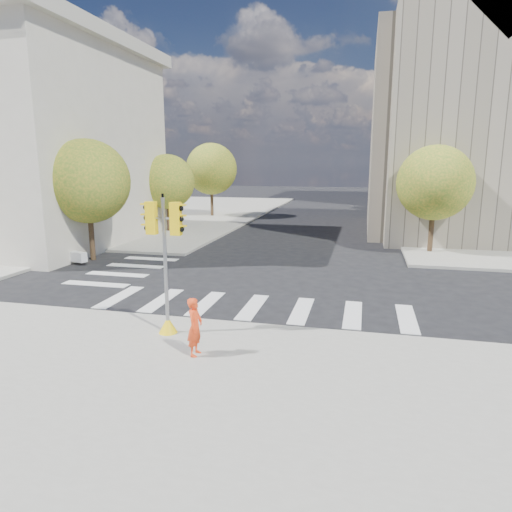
{
  "coord_description": "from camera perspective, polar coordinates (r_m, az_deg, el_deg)",
  "views": [
    {
      "loc": [
        3.72,
        -17.51,
        5.23
      ],
      "look_at": [
        0.23,
        -2.84,
        2.1
      ],
      "focal_mm": 32.0,
      "sensor_mm": 36.0,
      "label": 1
    }
  ],
  "objects": [
    {
      "name": "ground",
      "position": [
        18.64,
        1.35,
        -4.56
      ],
      "size": [
        160.0,
        160.0,
        0.0
      ],
      "primitive_type": "plane",
      "color": "black",
      "rests_on": "ground"
    },
    {
      "name": "sidewalk_near",
      "position": [
        9.1,
        -14.65,
        -23.21
      ],
      "size": [
        30.0,
        14.0,
        0.15
      ],
      "primitive_type": "cube",
      "color": "gray",
      "rests_on": "ground"
    },
    {
      "name": "sidewalk_far_left",
      "position": [
        49.82,
        -15.18,
        5.38
      ],
      "size": [
        28.0,
        40.0,
        0.15
      ],
      "primitive_type": "cube",
      "color": "gray",
      "rests_on": "ground"
    },
    {
      "name": "tree_lw_near",
      "position": [
        25.8,
        -20.3,
        8.73
      ],
      "size": [
        4.4,
        4.4,
        6.41
      ],
      "color": "#382616",
      "rests_on": "ground"
    },
    {
      "name": "tree_lw_mid",
      "position": [
        34.6,
        -11.02,
        9.09
      ],
      "size": [
        4.0,
        4.0,
        5.77
      ],
      "color": "#382616",
      "rests_on": "ground"
    },
    {
      "name": "tree_lw_far",
      "position": [
        43.88,
        -5.61,
        10.77
      ],
      "size": [
        4.8,
        4.8,
        6.95
      ],
      "color": "#382616",
      "rests_on": "ground"
    },
    {
      "name": "tree_re_near",
      "position": [
        27.79,
        21.45,
        8.5
      ],
      "size": [
        4.2,
        4.2,
        6.16
      ],
      "color": "#382616",
      "rests_on": "ground"
    },
    {
      "name": "tree_re_mid",
      "position": [
        39.69,
        19.15,
        9.83
      ],
      "size": [
        4.6,
        4.6,
        6.66
      ],
      "color": "#382616",
      "rests_on": "ground"
    },
    {
      "name": "tree_re_far",
      "position": [
        51.66,
        17.86,
        9.66
      ],
      "size": [
        4.0,
        4.0,
        5.88
      ],
      "color": "#382616",
      "rests_on": "ground"
    },
    {
      "name": "lamp_near",
      "position": [
        31.8,
        21.46,
        9.76
      ],
      "size": [
        0.35,
        0.18,
        8.11
      ],
      "color": "black",
      "rests_on": "sidewalk_far_right"
    },
    {
      "name": "lamp_far",
      "position": [
        45.71,
        19.09,
        10.28
      ],
      "size": [
        0.35,
        0.18,
        8.11
      ],
      "color": "black",
      "rests_on": "sidewalk_far_right"
    },
    {
      "name": "traffic_signal",
      "position": [
        13.72,
        -11.2,
        -2.51
      ],
      "size": [
        1.06,
        0.56,
        4.19
      ],
      "rotation": [
        0.0,
        0.0,
        -0.01
      ],
      "color": "yellow",
      "rests_on": "sidewalk_near"
    },
    {
      "name": "photographer",
      "position": [
        12.32,
        -7.64,
        -8.75
      ],
      "size": [
        0.38,
        0.58,
        1.58
      ],
      "primitive_type": "imported",
      "rotation": [
        0.0,
        0.0,
        1.57
      ],
      "color": "#F24016",
      "rests_on": "sidewalk_near"
    },
    {
      "name": "planter_wall",
      "position": [
        27.29,
        -24.69,
        0.45
      ],
      "size": [
        5.86,
        2.1,
        0.5
      ],
      "primitive_type": "cube",
      "rotation": [
        0.0,
        0.0,
        -0.29
      ],
      "color": "silver",
      "rests_on": "sidewalk_left_near"
    }
  ]
}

